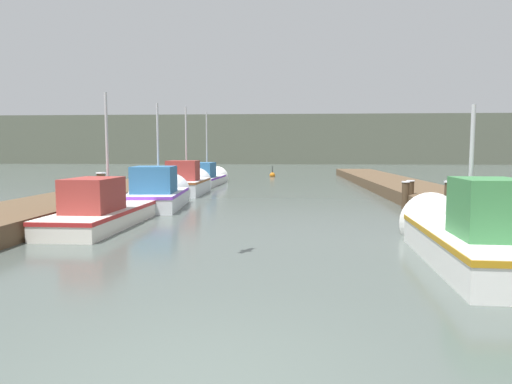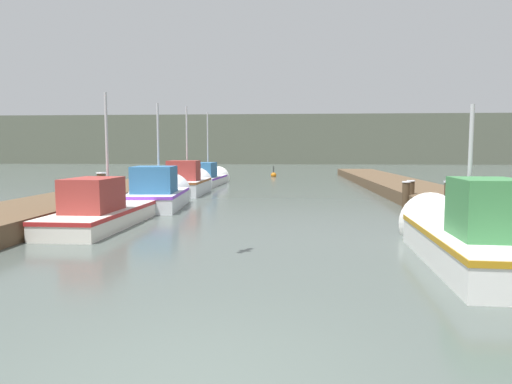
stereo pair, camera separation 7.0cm
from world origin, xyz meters
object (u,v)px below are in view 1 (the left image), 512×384
at_px(mooring_piling_3, 410,194).
at_px(mooring_piling_2, 102,193).
at_px(mooring_piling_0, 405,195).
at_px(channel_buoy, 272,175).
at_px(fishing_boat_1, 114,208).
at_px(fishing_boat_3, 187,183).
at_px(fishing_boat_2, 160,193).
at_px(fishing_boat_4, 208,178).
at_px(mooring_piling_1, 450,206).
at_px(fishing_boat_0, 465,236).

bearing_deg(mooring_piling_3, mooring_piling_2, -168.16).
bearing_deg(mooring_piling_0, mooring_piling_2, -170.12).
xyz_separation_m(mooring_piling_0, channel_buoy, (-5.34, 19.66, -0.37)).
relative_size(fishing_boat_1, fishing_boat_3, 1.30).
distance_m(fishing_boat_2, mooring_piling_3, 9.29).
height_order(fishing_boat_2, fishing_boat_4, fishing_boat_4).
xyz_separation_m(fishing_boat_1, mooring_piling_3, (9.61, 3.98, 0.11)).
bearing_deg(fishing_boat_2, channel_buoy, 75.04).
xyz_separation_m(fishing_boat_2, channel_buoy, (3.67, 19.41, -0.36)).
bearing_deg(mooring_piling_0, fishing_boat_1, -159.13).
bearing_deg(mooring_piling_0, fishing_boat_2, 178.42).
height_order(fishing_boat_1, fishing_boat_2, fishing_boat_2).
distance_m(fishing_boat_4, mooring_piling_0, 14.47).
bearing_deg(mooring_piling_1, fishing_boat_0, -104.25).
xyz_separation_m(fishing_boat_0, fishing_boat_1, (-8.49, 4.09, -0.07)).
relative_size(fishing_boat_2, channel_buoy, 5.19).
bearing_deg(fishing_boat_2, fishing_boat_0, -48.27).
xyz_separation_m(fishing_boat_4, mooring_piling_0, (9.07, -11.28, 0.08)).
bearing_deg(fishing_boat_2, mooring_piling_0, -5.84).
bearing_deg(channel_buoy, fishing_boat_1, -99.74).
relative_size(fishing_boat_2, mooring_piling_0, 4.89).
relative_size(fishing_boat_4, mooring_piling_0, 6.39).
relative_size(fishing_boat_0, fishing_boat_4, 0.84).
relative_size(fishing_boat_1, mooring_piling_2, 4.43).
relative_size(fishing_boat_1, fishing_boat_4, 0.95).
bearing_deg(mooring_piling_1, mooring_piling_0, 89.27).
relative_size(fishing_boat_0, mooring_piling_3, 5.33).
relative_size(mooring_piling_0, mooring_piling_3, 0.99).
relative_size(fishing_boat_4, mooring_piling_1, 4.85).
relative_size(mooring_piling_1, mooring_piling_2, 0.96).
height_order(fishing_boat_3, mooring_piling_3, fishing_boat_3).
distance_m(mooring_piling_1, mooring_piling_2, 10.73).
bearing_deg(fishing_boat_1, mooring_piling_3, 23.93).
distance_m(fishing_boat_0, fishing_boat_2, 11.36).
height_order(fishing_boat_4, mooring_piling_3, fishing_boat_4).
distance_m(fishing_boat_2, channel_buoy, 19.76).
bearing_deg(channel_buoy, mooring_piling_0, -74.79).
height_order(fishing_boat_4, mooring_piling_0, fishing_boat_4).
xyz_separation_m(fishing_boat_1, mooring_piling_0, (9.33, 3.56, 0.11)).
height_order(mooring_piling_0, mooring_piling_2, mooring_piling_2).
xyz_separation_m(mooring_piling_2, mooring_piling_3, (10.70, 2.24, -0.18)).
bearing_deg(mooring_piling_2, fishing_boat_0, -31.31).
bearing_deg(fishing_boat_0, mooring_piling_1, 78.86).
height_order(fishing_boat_3, mooring_piling_2, fishing_boat_3).
distance_m(fishing_boat_0, mooring_piling_2, 11.22).
distance_m(fishing_boat_2, fishing_boat_4, 11.03).
distance_m(fishing_boat_0, channel_buoy, 27.68).
distance_m(fishing_boat_1, mooring_piling_0, 9.98).
xyz_separation_m(fishing_boat_0, fishing_boat_4, (-8.23, 18.92, -0.04)).
bearing_deg(fishing_boat_3, mooring_piling_2, -100.24).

